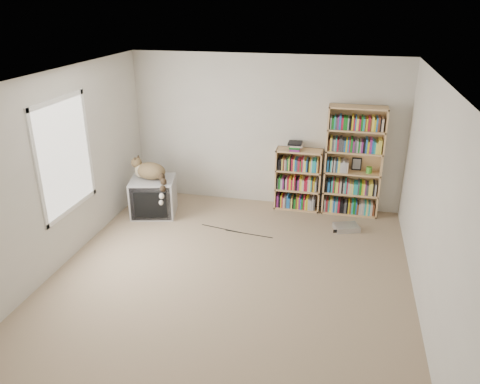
% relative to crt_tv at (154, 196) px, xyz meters
% --- Properties ---
extents(floor, '(4.50, 5.00, 0.01)m').
position_rel_crt_tv_xyz_m(floor, '(1.68, -1.61, -0.30)').
color(floor, tan).
rests_on(floor, ground).
extents(wall_back, '(4.50, 0.02, 2.50)m').
position_rel_crt_tv_xyz_m(wall_back, '(1.68, 0.89, 0.95)').
color(wall_back, beige).
rests_on(wall_back, floor).
extents(wall_front, '(4.50, 0.02, 2.50)m').
position_rel_crt_tv_xyz_m(wall_front, '(1.68, -4.11, 0.95)').
color(wall_front, beige).
rests_on(wall_front, floor).
extents(wall_left, '(0.02, 5.00, 2.50)m').
position_rel_crt_tv_xyz_m(wall_left, '(-0.57, -1.61, 0.95)').
color(wall_left, beige).
rests_on(wall_left, floor).
extents(wall_right, '(0.02, 5.00, 2.50)m').
position_rel_crt_tv_xyz_m(wall_right, '(3.93, -1.61, 0.95)').
color(wall_right, beige).
rests_on(wall_right, floor).
extents(ceiling, '(4.50, 5.00, 0.02)m').
position_rel_crt_tv_xyz_m(ceiling, '(1.68, -1.61, 2.20)').
color(ceiling, white).
rests_on(ceiling, wall_back).
extents(window, '(0.02, 1.22, 1.52)m').
position_rel_crt_tv_xyz_m(window, '(-0.56, -1.41, 1.10)').
color(window, white).
rests_on(window, wall_left).
extents(crt_tv, '(0.82, 0.77, 0.60)m').
position_rel_crt_tv_xyz_m(crt_tv, '(0.00, 0.00, 0.00)').
color(crt_tv, '#A2A2A4').
rests_on(crt_tv, floor).
extents(cat, '(0.72, 0.60, 0.60)m').
position_rel_crt_tv_xyz_m(cat, '(0.02, -0.04, 0.40)').
color(cat, '#3B2C18').
rests_on(cat, crt_tv).
extents(bookcase_tall, '(0.89, 0.30, 1.78)m').
position_rel_crt_tv_xyz_m(bookcase_tall, '(3.13, 0.75, 0.55)').
color(bookcase_tall, tan).
rests_on(bookcase_tall, floor).
extents(bookcase_short, '(0.75, 0.30, 1.03)m').
position_rel_crt_tv_xyz_m(bookcase_short, '(2.27, 0.75, 0.18)').
color(bookcase_short, tan).
rests_on(bookcase_short, floor).
extents(book_stack, '(0.22, 0.28, 0.12)m').
position_rel_crt_tv_xyz_m(book_stack, '(2.20, 0.73, 0.79)').
color(book_stack, '#A51632').
rests_on(book_stack, bookcase_short).
extents(green_mug, '(0.09, 0.09, 0.10)m').
position_rel_crt_tv_xyz_m(green_mug, '(3.38, 0.73, 0.48)').
color(green_mug, green).
rests_on(green_mug, bookcase_tall).
extents(framed_print, '(0.15, 0.05, 0.20)m').
position_rel_crt_tv_xyz_m(framed_print, '(3.19, 0.83, 0.53)').
color(framed_print, black).
rests_on(framed_print, bookcase_tall).
extents(dvd_player, '(0.43, 0.37, 0.08)m').
position_rel_crt_tv_xyz_m(dvd_player, '(3.10, 0.08, -0.26)').
color(dvd_player, '#B9B9BE').
rests_on(dvd_player, floor).
extents(wall_outlet, '(0.01, 0.08, 0.13)m').
position_rel_crt_tv_xyz_m(wall_outlet, '(-0.56, 0.34, 0.02)').
color(wall_outlet, silver).
rests_on(wall_outlet, wall_left).
extents(floor_cables, '(1.20, 0.70, 0.01)m').
position_rel_crt_tv_xyz_m(floor_cables, '(1.69, -0.12, -0.30)').
color(floor_cables, black).
rests_on(floor_cables, floor).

